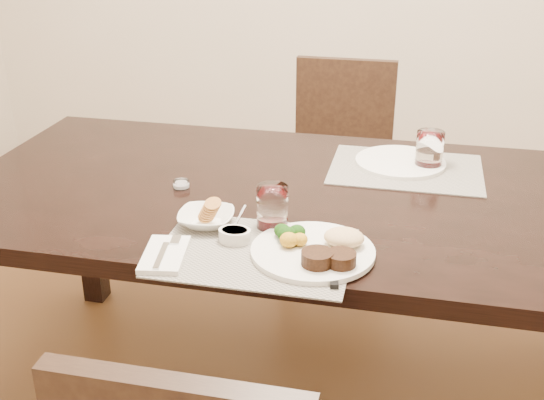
% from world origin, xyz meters
% --- Properties ---
extents(ground_plane, '(4.50, 4.50, 0.00)m').
position_xyz_m(ground_plane, '(0.00, 0.00, 0.00)').
color(ground_plane, '#4E2F19').
rests_on(ground_plane, ground).
extents(dining_table, '(2.00, 1.00, 0.75)m').
position_xyz_m(dining_table, '(0.00, 0.00, 0.67)').
color(dining_table, black).
rests_on(dining_table, ground).
extents(chair_far, '(0.42, 0.42, 0.90)m').
position_xyz_m(chair_far, '(0.00, 0.93, 0.50)').
color(chair_far, black).
rests_on(chair_far, ground).
extents(placemat_near, '(0.46, 0.34, 0.00)m').
position_xyz_m(placemat_near, '(-0.04, -0.39, 0.75)').
color(placemat_near, gray).
rests_on(placemat_near, dining_table).
extents(placemat_far, '(0.46, 0.34, 0.00)m').
position_xyz_m(placemat_far, '(0.29, 0.23, 0.75)').
color(placemat_far, gray).
rests_on(placemat_far, dining_table).
extents(dinner_plate, '(0.29, 0.29, 0.05)m').
position_xyz_m(dinner_plate, '(0.11, -0.37, 0.77)').
color(dinner_plate, silver).
rests_on(dinner_plate, placemat_near).
extents(napkin_fork, '(0.12, 0.19, 0.02)m').
position_xyz_m(napkin_fork, '(-0.24, -0.46, 0.76)').
color(napkin_fork, silver).
rests_on(napkin_fork, placemat_near).
extents(steak_knife, '(0.04, 0.22, 0.01)m').
position_xyz_m(steak_knife, '(0.16, -0.44, 0.76)').
color(steak_knife, silver).
rests_on(steak_knife, placemat_near).
extents(cracker_bowl, '(0.15, 0.15, 0.06)m').
position_xyz_m(cracker_bowl, '(-0.20, -0.28, 0.77)').
color(cracker_bowl, silver).
rests_on(cracker_bowl, placemat_near).
extents(sauce_ramekin, '(0.08, 0.12, 0.06)m').
position_xyz_m(sauce_ramekin, '(-0.10, -0.35, 0.77)').
color(sauce_ramekin, silver).
rests_on(sauce_ramekin, placemat_near).
extents(wine_glass_near, '(0.08, 0.08, 0.11)m').
position_xyz_m(wine_glass_near, '(-0.03, -0.25, 0.80)').
color(wine_glass_near, white).
rests_on(wine_glass_near, placemat_near).
extents(far_plate, '(0.28, 0.28, 0.01)m').
position_xyz_m(far_plate, '(0.27, 0.26, 0.76)').
color(far_plate, silver).
rests_on(far_plate, placemat_far).
extents(wine_glass_far, '(0.08, 0.08, 0.12)m').
position_xyz_m(wine_glass_far, '(0.35, 0.25, 0.81)').
color(wine_glass_far, white).
rests_on(wine_glass_far, placemat_far).
extents(salt_cellar, '(0.05, 0.05, 0.02)m').
position_xyz_m(salt_cellar, '(-0.34, -0.06, 0.76)').
color(salt_cellar, white).
rests_on(salt_cellar, dining_table).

